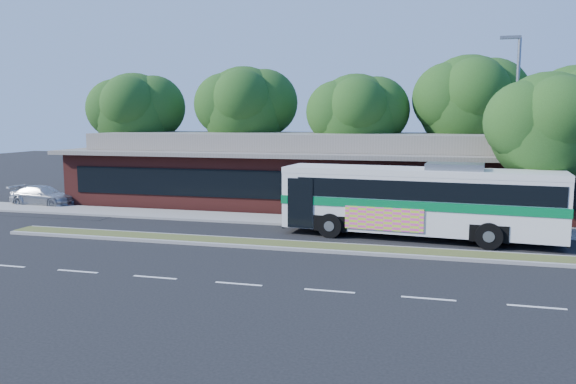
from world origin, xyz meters
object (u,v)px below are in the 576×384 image
Objects in this scene: transit_bus at (420,196)px; sidewalk_tree at (556,126)px; lamp_post at (514,128)px; sedan at (43,196)px.

transit_bus is 1.65× the size of sidewalk_tree.
lamp_post reaches higher than sidewalk_tree.
transit_bus is at bearing -156.80° from sidewalk_tree.
transit_bus is 7.14m from sidewalk_tree.
lamp_post reaches higher than transit_bus.
sidewalk_tree is at bearing 28.42° from transit_bus.
transit_bus reaches higher than sedan.
lamp_post is 0.73× the size of transit_bus.
lamp_post is at bearing -90.55° from sedan.
transit_bus is (-4.10, -2.21, -3.00)m from lamp_post.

